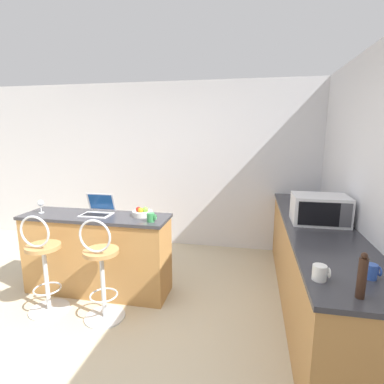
% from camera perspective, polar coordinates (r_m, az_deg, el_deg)
% --- Properties ---
extents(ground_plane, '(20.00, 20.00, 0.00)m').
position_cam_1_polar(ground_plane, '(3.03, -17.37, -26.57)').
color(ground_plane, '#BCAD8E').
extents(wall_back, '(12.00, 0.06, 2.60)m').
position_cam_1_polar(wall_back, '(4.85, -3.53, 4.97)').
color(wall_back, silver).
rests_on(wall_back, ground_plane).
extents(breakfast_bar, '(1.68, 0.50, 0.92)m').
position_cam_1_polar(breakfast_bar, '(3.69, -17.57, -11.10)').
color(breakfast_bar, '#B27C42').
rests_on(breakfast_bar, ground_plane).
extents(counter_right, '(0.67, 3.09, 0.92)m').
position_cam_1_polar(counter_right, '(3.46, 22.44, -13.04)').
color(counter_right, '#B27C42').
rests_on(counter_right, ground_plane).
extents(bar_stool_near, '(0.40, 0.40, 1.06)m').
position_cam_1_polar(bar_stool_near, '(3.46, -26.38, -12.56)').
color(bar_stool_near, silver).
rests_on(bar_stool_near, ground_plane).
extents(bar_stool_far, '(0.40, 0.40, 1.06)m').
position_cam_1_polar(bar_stool_far, '(3.13, -16.89, -14.37)').
color(bar_stool_far, silver).
rests_on(bar_stool_far, ground_plane).
extents(laptop, '(0.33, 0.28, 0.23)m').
position_cam_1_polar(laptop, '(3.57, -17.40, -3.11)').
color(laptop, silver).
rests_on(laptop, breakfast_bar).
extents(microwave, '(0.54, 0.40, 0.29)m').
position_cam_1_polar(microwave, '(3.32, 23.16, -3.04)').
color(microwave, silver).
rests_on(microwave, counter_right).
extents(toaster, '(0.25, 0.24, 0.19)m').
position_cam_1_polar(toaster, '(3.83, 21.80, -1.89)').
color(toaster, silver).
rests_on(toaster, counter_right).
extents(mug_green, '(0.10, 0.08, 0.09)m').
position_cam_1_polar(mug_green, '(3.15, -7.82, -4.81)').
color(mug_green, '#338447').
rests_on(mug_green, breakfast_bar).
extents(wine_glass_short, '(0.07, 0.07, 0.15)m').
position_cam_1_polar(wine_glass_short, '(3.86, -26.89, -1.98)').
color(wine_glass_short, silver).
rests_on(wine_glass_short, breakfast_bar).
extents(fruit_bowl, '(0.22, 0.22, 0.11)m').
position_cam_1_polar(fruit_bowl, '(3.38, -9.44, -3.91)').
color(fruit_bowl, silver).
rests_on(fruit_bowl, breakfast_bar).
extents(mug_white, '(0.11, 0.09, 0.10)m').
position_cam_1_polar(mug_white, '(2.11, 23.19, -13.93)').
color(mug_white, white).
rests_on(mug_white, counter_right).
extents(mug_blue, '(0.09, 0.07, 0.10)m').
position_cam_1_polar(mug_blue, '(2.27, 31.05, -12.84)').
color(mug_blue, '#2D51AD').
rests_on(mug_blue, counter_right).
extents(pepper_mill, '(0.05, 0.05, 0.27)m').
position_cam_1_polar(pepper_mill, '(1.97, 29.66, -13.79)').
color(pepper_mill, '#331E14').
rests_on(pepper_mill, counter_right).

